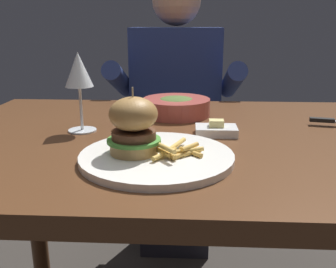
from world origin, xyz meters
The scene contains 8 objects.
dining_table centered at (0.00, 0.00, 0.65)m, with size 1.27×0.81×0.74m.
main_plate centered at (-0.09, -0.18, 0.75)m, with size 0.30×0.30×0.01m, color white.
burger_sandwich centered at (-0.13, -0.18, 0.81)m, with size 0.10×0.10×0.13m.
fries_pile centered at (-0.05, -0.19, 0.76)m, with size 0.10×0.12×0.03m.
wine_glass centered at (-0.29, 0.01, 0.88)m, with size 0.07×0.07×0.19m.
butter_dish centered at (0.04, 0.00, 0.75)m, with size 0.10×0.07×0.04m.
soup_bowl centered at (-0.06, 0.19, 0.77)m, with size 0.19×0.19×0.05m.
diner_person centered at (-0.08, 0.68, 0.56)m, with size 0.51×0.36×1.18m.
Camera 1 is at (-0.03, -0.85, 0.99)m, focal length 40.00 mm.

